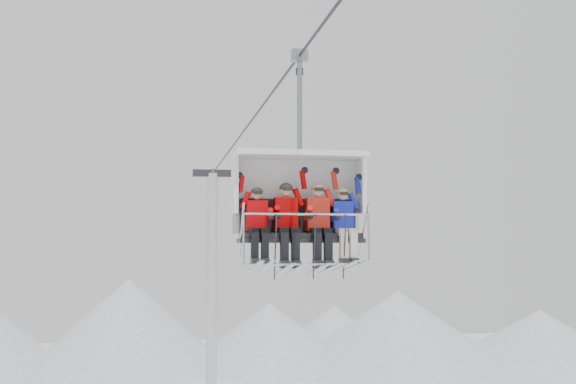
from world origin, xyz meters
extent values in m
cone|color=silver|center=(-5.00, 44.00, 3.50)|extent=(16.00, 16.00, 7.00)
cone|color=silver|center=(6.00, 43.00, 2.50)|extent=(14.00, 14.00, 5.00)
cone|color=silver|center=(16.00, 41.00, 3.00)|extent=(18.00, 18.00, 6.00)
cone|color=silver|center=(27.00, 39.00, 2.25)|extent=(16.00, 16.00, 4.50)
cone|color=silver|center=(12.00, 46.00, 2.25)|extent=(12.00, 12.00, 4.50)
cylinder|color=silver|center=(0.00, 22.00, 6.65)|extent=(0.56, 0.56, 13.30)
cube|color=#302F35|center=(0.00, 22.00, 13.30)|extent=(2.00, 0.35, 0.35)
cylinder|color=#302F35|center=(0.00, 0.00, 13.30)|extent=(0.06, 50.00, 0.06)
cube|color=black|center=(0.00, -1.34, 9.95)|extent=(2.18, 0.55, 0.10)
cube|color=black|center=(0.00, -1.08, 10.32)|extent=(2.18, 0.10, 0.63)
cube|color=#302F35|center=(0.00, -1.34, 9.86)|extent=(2.27, 0.60, 0.08)
cube|color=white|center=(0.00, -0.86, 10.71)|extent=(2.42, 0.10, 1.44)
cube|color=white|center=(0.00, -1.26, 11.43)|extent=(2.42, 0.90, 0.10)
cylinder|color=silver|center=(0.00, -1.89, 10.32)|extent=(2.21, 0.04, 0.04)
cylinder|color=silver|center=(0.00, -1.96, 9.45)|extent=(2.21, 0.04, 0.04)
cylinder|color=gray|center=(0.00, -1.24, 12.37)|extent=(0.10, 0.10, 1.87)
cube|color=gray|center=(0.00, -1.24, 13.30)|extent=(0.30, 0.18, 0.22)
cube|color=#C70208|center=(-0.80, -1.30, 10.30)|extent=(0.38, 0.25, 0.56)
sphere|color=tan|center=(-0.80, -1.34, 10.70)|extent=(0.21, 0.21, 0.21)
cube|color=black|center=(-0.89, -1.74, 9.78)|extent=(0.13, 0.15, 0.45)
cube|color=black|center=(-0.71, -1.74, 9.78)|extent=(0.13, 0.15, 0.45)
cube|color=silver|center=(-0.89, -1.84, 9.41)|extent=(0.09, 1.69, 0.26)
cube|color=silver|center=(-0.71, -1.84, 9.41)|extent=(0.09, 1.69, 0.26)
cube|color=#B60101|center=(-0.27, -1.30, 10.34)|extent=(0.42, 0.28, 0.61)
sphere|color=tan|center=(-0.27, -1.34, 10.77)|extent=(0.23, 0.23, 0.23)
cube|color=black|center=(-0.37, -1.74, 9.75)|extent=(0.14, 0.15, 0.49)
cube|color=black|center=(-0.17, -1.74, 9.75)|extent=(0.14, 0.15, 0.49)
cube|color=silver|center=(-0.37, -1.84, 9.37)|extent=(0.09, 1.69, 0.26)
cube|color=silver|center=(-0.17, -1.84, 9.37)|extent=(0.09, 1.69, 0.26)
cube|color=red|center=(0.32, -1.30, 10.34)|extent=(0.42, 0.28, 0.61)
sphere|color=tan|center=(0.32, -1.34, 10.77)|extent=(0.23, 0.23, 0.23)
cube|color=black|center=(0.22, -1.74, 9.75)|extent=(0.14, 0.15, 0.49)
cube|color=black|center=(0.42, -1.74, 9.75)|extent=(0.14, 0.15, 0.49)
cube|color=silver|center=(0.22, -1.84, 9.37)|extent=(0.09, 1.69, 0.26)
cube|color=silver|center=(0.42, -1.84, 9.37)|extent=(0.09, 1.69, 0.26)
cube|color=#1521A4|center=(0.79, -1.30, 10.31)|extent=(0.38, 0.25, 0.56)
sphere|color=tan|center=(0.79, -1.34, 10.70)|extent=(0.21, 0.21, 0.21)
cube|color=beige|center=(0.70, -1.74, 9.78)|extent=(0.13, 0.15, 0.45)
cube|color=beige|center=(0.87, -1.74, 9.78)|extent=(0.13, 0.15, 0.45)
cube|color=silver|center=(0.70, -1.84, 9.41)|extent=(0.09, 1.69, 0.26)
cube|color=silver|center=(0.87, -1.84, 9.41)|extent=(0.09, 1.69, 0.26)
camera|label=1|loc=(-2.49, -14.21, 9.83)|focal=45.00mm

